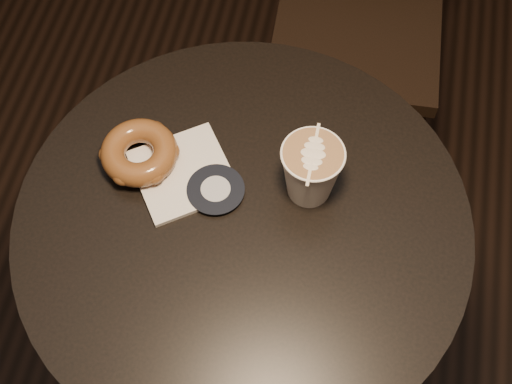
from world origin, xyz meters
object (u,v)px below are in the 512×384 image
latte_cup (311,172)px  cafe_table (244,270)px  pastry_bag (183,173)px  doughnut (139,152)px

latte_cup → cafe_table: bearing=-142.3°
cafe_table → pastry_bag: pastry_bag is taller
pastry_bag → doughnut: size_ratio=1.18×
latte_cup → pastry_bag: bearing=-176.6°
pastry_bag → latte_cup: (0.20, 0.01, 0.05)m
pastry_bag → latte_cup: 0.20m
cafe_table → latte_cup: 0.28m
pastry_bag → latte_cup: size_ratio=1.35×
cafe_table → pastry_bag: (-0.11, 0.06, 0.20)m
pastry_bag → doughnut: doughnut is taller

